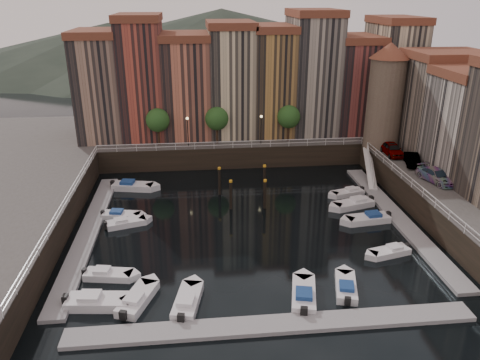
{
  "coord_description": "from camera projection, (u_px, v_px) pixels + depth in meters",
  "views": [
    {
      "loc": [
        -5.32,
        -44.18,
        22.63
      ],
      "look_at": [
        -0.29,
        4.0,
        3.15
      ],
      "focal_mm": 35.0,
      "sensor_mm": 36.0,
      "label": 1
    }
  ],
  "objects": [
    {
      "name": "car_a",
      "position": [
        392.0,
        150.0,
        60.19
      ],
      "size": [
        2.03,
        4.78,
        1.61
      ],
      "primitive_type": "imported",
      "rotation": [
        0.0,
        0.0,
        -0.03
      ],
      "color": "gray",
      "rests_on": "quay_right"
    },
    {
      "name": "car_c",
      "position": [
        436.0,
        176.0,
        51.67
      ],
      "size": [
        3.3,
        5.41,
        1.46
      ],
      "primitive_type": "imported",
      "rotation": [
        0.0,
        0.0,
        0.26
      ],
      "color": "gray",
      "rests_on": "quay_right"
    },
    {
      "name": "railings",
      "position": [
        242.0,
        172.0,
        52.82
      ],
      "size": [
        36.08,
        34.04,
        0.52
      ],
      "color": "white",
      "rests_on": "ground"
    },
    {
      "name": "boat_near_2",
      "position": [
        304.0,
        295.0,
        36.97
      ],
      "size": [
        2.85,
        5.17,
        1.16
      ],
      "rotation": [
        0.0,
        0.0,
        1.34
      ],
      "color": "silver",
      "rests_on": "ground"
    },
    {
      "name": "boat_left_4",
      "position": [
        132.0,
        186.0,
        57.69
      ],
      "size": [
        5.4,
        2.83,
        1.21
      ],
      "rotation": [
        0.0,
        0.0,
        -0.19
      ],
      "color": "silver",
      "rests_on": "ground"
    },
    {
      "name": "boat_right_1",
      "position": [
        390.0,
        251.0,
        43.31
      ],
      "size": [
        4.2,
        2.38,
        0.94
      ],
      "rotation": [
        0.0,
        0.0,
        3.39
      ],
      "color": "silver",
      "rests_on": "ground"
    },
    {
      "name": "car_b",
      "position": [
        412.0,
        160.0,
        56.72
      ],
      "size": [
        2.56,
        4.45,
        1.39
      ],
      "primitive_type": "imported",
      "rotation": [
        0.0,
        0.0,
        -0.28
      ],
      "color": "gray",
      "rests_on": "quay_right"
    },
    {
      "name": "right_terrace",
      "position": [
        478.0,
        118.0,
        52.22
      ],
      "size": [
        9.3,
        24.3,
        14.0
      ],
      "color": "#7D6F5F",
      "rests_on": "quay_right"
    },
    {
      "name": "boat_left_2",
      "position": [
        125.0,
        223.0,
        48.68
      ],
      "size": [
        4.35,
        2.62,
        0.98
      ],
      "rotation": [
        0.0,
        0.0,
        0.29
      ],
      "color": "silver",
      "rests_on": "ground"
    },
    {
      "name": "boat_left_1",
      "position": [
        108.0,
        275.0,
        39.75
      ],
      "size": [
        4.39,
        2.22,
        0.99
      ],
      "rotation": [
        0.0,
        0.0,
        -0.17
      ],
      "color": "silver",
      "rests_on": "ground"
    },
    {
      "name": "quay_far",
      "position": [
        227.0,
        138.0,
        73.16
      ],
      "size": [
        80.0,
        20.0,
        3.0
      ],
      "primitive_type": "cube",
      "color": "black",
      "rests_on": "ground"
    },
    {
      "name": "boat_left_0",
      "position": [
        98.0,
        302.0,
        36.13
      ],
      "size": [
        5.39,
        2.45,
        1.21
      ],
      "rotation": [
        0.0,
        0.0,
        -0.11
      ],
      "color": "silver",
      "rests_on": "ground"
    },
    {
      "name": "boat_near_0",
      "position": [
        137.0,
        299.0,
        36.47
      ],
      "size": [
        3.24,
        4.91,
        1.11
      ],
      "rotation": [
        0.0,
        0.0,
        1.21
      ],
      "color": "silver",
      "rests_on": "ground"
    },
    {
      "name": "boat_left_3",
      "position": [
        121.0,
        215.0,
        50.36
      ],
      "size": [
        4.33,
        2.2,
        0.97
      ],
      "rotation": [
        0.0,
        0.0,
        -0.17
      ],
      "color": "silver",
      "rests_on": "ground"
    },
    {
      "name": "street_lamps",
      "position": [
        225.0,
        125.0,
        63.3
      ],
      "size": [
        10.36,
        0.36,
        4.18
      ],
      "color": "black",
      "rests_on": "quay_far"
    },
    {
      "name": "corner_tower",
      "position": [
        385.0,
        95.0,
        61.23
      ],
      "size": [
        5.2,
        5.2,
        13.8
      ],
      "color": "#6B5B4C",
      "rests_on": "quay_right"
    },
    {
      "name": "boat_near_1",
      "position": [
        187.0,
        302.0,
        36.21
      ],
      "size": [
        2.64,
        4.99,
        1.12
      ],
      "rotation": [
        0.0,
        0.0,
        1.37
      ],
      "color": "silver",
      "rests_on": "ground"
    },
    {
      "name": "boat_right_4",
      "position": [
        348.0,
        193.0,
        56.05
      ],
      "size": [
        4.25,
        2.46,
        0.95
      ],
      "rotation": [
        0.0,
        0.0,
        3.4
      ],
      "color": "silver",
      "rests_on": "ground"
    },
    {
      "name": "gangway",
      "position": [
        370.0,
        166.0,
        59.89
      ],
      "size": [
        2.78,
        8.32,
        3.73
      ],
      "color": "white",
      "rests_on": "ground"
    },
    {
      "name": "dock_right",
      "position": [
        397.0,
        217.0,
        50.3
      ],
      "size": [
        2.0,
        28.0,
        0.35
      ],
      "primitive_type": "cube",
      "color": "gray",
      "rests_on": "ground"
    },
    {
      "name": "mooring_pilings",
      "position": [
        245.0,
        187.0,
        54.1
      ],
      "size": [
        5.82,
        5.02,
        3.78
      ],
      "color": "black",
      "rests_on": "ground"
    },
    {
      "name": "far_terrace",
      "position": [
        251.0,
        79.0,
        67.65
      ],
      "size": [
        48.7,
        10.3,
        17.5
      ],
      "color": "#906F5B",
      "rests_on": "quay_far"
    },
    {
      "name": "promenade_trees",
      "position": [
        222.0,
        119.0,
        63.94
      ],
      "size": [
        21.2,
        3.2,
        5.2
      ],
      "color": "black",
      "rests_on": "quay_far"
    },
    {
      "name": "boat_right_2",
      "position": [
        369.0,
        219.0,
        49.47
      ],
      "size": [
        4.95,
        2.28,
        1.12
      ],
      "rotation": [
        0.0,
        0.0,
        3.26
      ],
      "color": "silver",
      "rests_on": "ground"
    },
    {
      "name": "dock_left",
      "position": [
        89.0,
        232.0,
        47.18
      ],
      "size": [
        2.0,
        28.0,
        0.35
      ],
      "primitive_type": "cube",
      "color": "gray",
      "rests_on": "ground"
    },
    {
      "name": "dock_near",
      "position": [
        274.0,
        325.0,
        33.97
      ],
      "size": [
        30.0,
        2.0,
        0.35
      ],
      "primitive_type": "cube",
      "color": "gray",
      "rests_on": "ground"
    },
    {
      "name": "mountains",
      "position": [
        212.0,
        42.0,
        148.45
      ],
      "size": [
        145.0,
        100.0,
        18.0
      ],
      "color": "#2D382D",
      "rests_on": "ground"
    },
    {
      "name": "boat_near_3",
      "position": [
        346.0,
        287.0,
        38.0
      ],
      "size": [
        2.64,
        4.59,
        1.03
      ],
      "rotation": [
        0.0,
        0.0,
        1.31
      ],
      "color": "silver",
      "rests_on": "ground"
    },
    {
      "name": "boat_right_3",
      "position": [
        354.0,
        204.0,
        52.95
      ],
      "size": [
        5.07,
        3.0,
        1.14
      ],
      "rotation": [
        0.0,
        0.0,
        3.42
      ],
      "color": "silver",
      "rests_on": "ground"
    },
    {
      "name": "ground",
      "position": [
        247.0,
        221.0,
        49.73
      ],
      "size": [
        200.0,
        200.0,
        0.0
      ],
      "primitive_type": "plane",
      "color": "black",
      "rests_on": "ground"
    }
  ]
}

